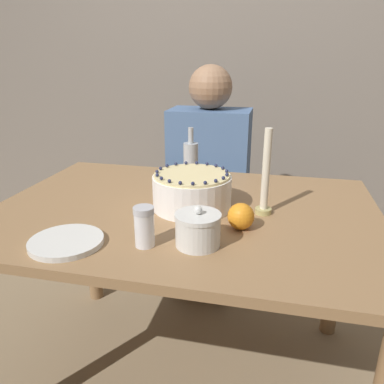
# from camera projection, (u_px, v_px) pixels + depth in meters

# --- Properties ---
(ground_plane) EXTENTS (12.00, 12.00, 0.00)m
(ground_plane) POSITION_uv_depth(u_px,v_px,m) (185.00, 373.00, 1.55)
(ground_plane) COLOR #8C7556
(wall_behind) EXTENTS (8.00, 0.05, 2.60)m
(wall_behind) POSITION_uv_depth(u_px,v_px,m) (237.00, 46.00, 2.39)
(wall_behind) COLOR slate
(wall_behind) RESTS_ON ground_plane
(dining_table) EXTENTS (1.32, 0.93, 0.74)m
(dining_table) POSITION_uv_depth(u_px,v_px,m) (184.00, 238.00, 1.34)
(dining_table) COLOR #936D47
(dining_table) RESTS_ON ground_plane
(cake) EXTENTS (0.27, 0.27, 0.13)m
(cake) POSITION_uv_depth(u_px,v_px,m) (192.00, 191.00, 1.29)
(cake) COLOR white
(cake) RESTS_ON dining_table
(sugar_bowl) EXTENTS (0.13, 0.13, 0.12)m
(sugar_bowl) POSITION_uv_depth(u_px,v_px,m) (198.00, 229.00, 1.03)
(sugar_bowl) COLOR silver
(sugar_bowl) RESTS_ON dining_table
(sugar_shaker) EXTENTS (0.06, 0.06, 0.12)m
(sugar_shaker) POSITION_uv_depth(u_px,v_px,m) (144.00, 226.00, 1.02)
(sugar_shaker) COLOR white
(sugar_shaker) RESTS_ON dining_table
(plate_stack) EXTENTS (0.21, 0.21, 0.02)m
(plate_stack) POSITION_uv_depth(u_px,v_px,m) (66.00, 242.00, 1.05)
(plate_stack) COLOR silver
(plate_stack) RESTS_ON dining_table
(candle) EXTENTS (0.06, 0.06, 0.29)m
(candle) POSITION_uv_depth(u_px,v_px,m) (265.00, 180.00, 1.22)
(candle) COLOR tan
(candle) RESTS_ON dining_table
(bottle) EXTENTS (0.06, 0.06, 0.23)m
(bottle) POSITION_uv_depth(u_px,v_px,m) (191.00, 161.00, 1.55)
(bottle) COLOR #B2B7BC
(bottle) RESTS_ON dining_table
(orange_fruit_0) EXTENTS (0.08, 0.08, 0.08)m
(orange_fruit_0) POSITION_uv_depth(u_px,v_px,m) (241.00, 216.00, 1.13)
(orange_fruit_0) COLOR orange
(orange_fruit_0) RESTS_ON dining_table
(person_man_blue_shirt) EXTENTS (0.40, 0.34, 1.20)m
(person_man_blue_shirt) POSITION_uv_depth(u_px,v_px,m) (209.00, 198.00, 1.99)
(person_man_blue_shirt) COLOR #595960
(person_man_blue_shirt) RESTS_ON ground_plane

